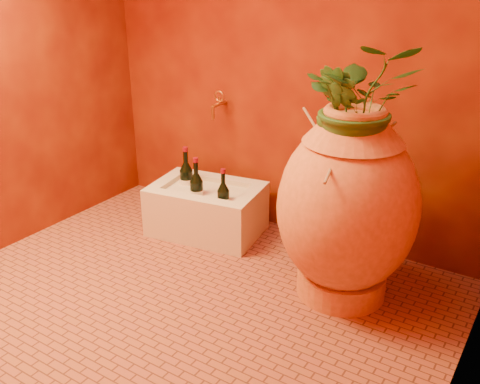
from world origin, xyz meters
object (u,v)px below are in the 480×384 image
Objects in this scene: wine_bottle_a at (197,192)px; wall_tap at (218,103)px; wine_bottle_b at (223,200)px; wine_bottle_c at (187,181)px; stone_basin at (207,210)px; amphora at (347,206)px.

wine_bottle_a is 2.04× the size of wall_tap.
wine_bottle_a is at bearing -175.92° from wine_bottle_b.
wine_bottle_b is at bearing 4.08° from wine_bottle_a.
wine_bottle_a is at bearing -33.03° from wine_bottle_c.
wall_tap reaches higher than wine_bottle_b.
wine_bottle_a is 0.57m from wall_tap.
wine_bottle_c is (-0.17, 0.03, 0.15)m from stone_basin.
stone_basin is 0.23m from wine_bottle_c.
wine_bottle_c is (-0.34, 0.09, 0.02)m from wine_bottle_b.
wall_tap is (-0.08, 0.25, 0.61)m from stone_basin.
wine_bottle_b is (-0.81, 0.12, -0.21)m from amphora.
stone_basin is 0.16m from wine_bottle_a.
wine_bottle_c is at bearing 171.46° from stone_basin.
amphora is at bearing -8.38° from wine_bottle_b.
wine_bottle_a reaches higher than stone_basin.
amphora reaches higher than wine_bottle_b.
amphora is at bearing -6.08° from wine_bottle_a.
wine_bottle_c is at bearing 146.97° from wine_bottle_a.
stone_basin is 4.35× the size of wall_tap.
wine_bottle_a is 0.97× the size of wine_bottle_c.
amphora is at bearing -22.14° from wall_tap.
amphora is at bearing -10.55° from stone_basin.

